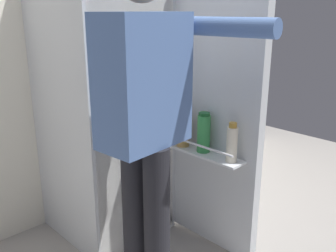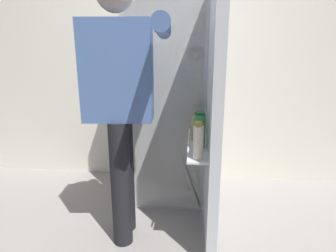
# 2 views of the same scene
# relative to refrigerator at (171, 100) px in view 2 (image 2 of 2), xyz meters

# --- Properties ---
(ground_plane) EXTENTS (5.28, 5.28, 0.00)m
(ground_plane) POSITION_rel_refrigerator_xyz_m (-0.03, -0.51, -0.80)
(ground_plane) COLOR gray
(kitchen_wall) EXTENTS (4.40, 0.10, 2.67)m
(kitchen_wall) POSITION_rel_refrigerator_xyz_m (-0.03, 0.41, 0.53)
(kitchen_wall) COLOR silver
(kitchen_wall) RESTS_ON ground_plane
(refrigerator) EXTENTS (0.64, 1.19, 1.61)m
(refrigerator) POSITION_rel_refrigerator_xyz_m (0.00, 0.00, 0.00)
(refrigerator) COLOR silver
(refrigerator) RESTS_ON ground_plane
(person) EXTENTS (0.54, 0.67, 1.56)m
(person) POSITION_rel_refrigerator_xyz_m (-0.24, -0.58, 0.12)
(person) COLOR black
(person) RESTS_ON ground_plane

